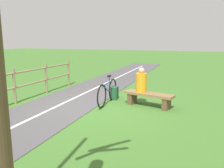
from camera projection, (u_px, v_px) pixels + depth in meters
ground_plane at (93, 106)px, 7.46m from camera, size 80.00×80.00×0.00m
bench at (149, 97)px, 7.39m from camera, size 1.66×0.75×0.44m
person_seated at (141, 82)px, 7.45m from camera, size 0.41×0.41×0.80m
bicycle at (108, 92)px, 7.70m from camera, size 0.19×1.84×0.94m
backpack at (114, 93)px, 8.31m from camera, size 0.31×0.39×0.45m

